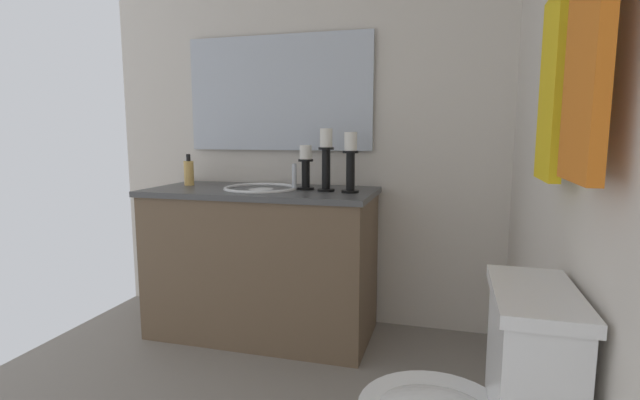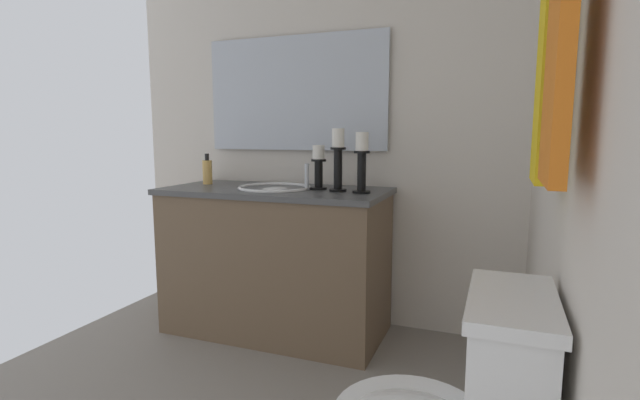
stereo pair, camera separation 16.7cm
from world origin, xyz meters
name	(u,v)px [view 1 (the left image)]	position (x,y,z in m)	size (l,w,h in m)	color
wall_back	(598,84)	(0.00, 1.19, 1.23)	(2.76, 0.04, 2.45)	silver
wall_left	(301,113)	(-1.38, 0.00, 1.23)	(0.04, 2.38, 2.45)	silver
vanity_cabinet	(262,262)	(-1.06, -0.12, 0.41)	(0.58, 1.23, 0.81)	brown
sink_basin	(261,196)	(-1.06, -0.12, 0.77)	(0.40, 0.40, 0.24)	white
mirror	(278,93)	(-1.34, -0.12, 1.34)	(0.02, 1.12, 0.66)	silver
candle_holder_tall	(351,160)	(-1.03, 0.37, 0.97)	(0.09, 0.09, 0.30)	black
candle_holder_short	(326,158)	(-1.06, 0.24, 0.98)	(0.09, 0.09, 0.32)	black
candle_holder_mid	(306,167)	(-1.10, 0.12, 0.93)	(0.09, 0.09, 0.24)	black
soap_bottle	(189,172)	(-1.11, -0.59, 0.88)	(0.06, 0.06, 0.18)	#E5B259
towel_near_vanity	(552,89)	(-0.12, 1.11, 1.22)	(0.22, 0.03, 0.49)	yellow
towel_center	(586,67)	(0.21, 1.11, 1.24)	(0.25, 0.03, 0.46)	orange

